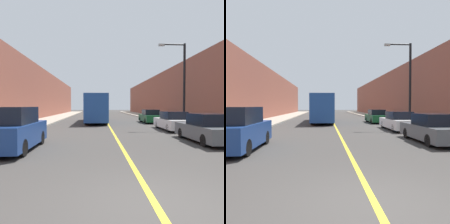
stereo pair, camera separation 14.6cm
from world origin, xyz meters
The scene contains 12 objects.
ground_plane centered at (0.00, 0.00, 0.00)m, with size 200.00×200.00×0.00m, color #3F3D3A.
sidewalk_left centered at (-7.74, 30.00, 0.07)m, with size 3.55×72.00×0.14m, color #A89E8C.
sidewalk_right centered at (7.74, 30.00, 0.07)m, with size 3.55×72.00×0.14m, color #A89E8C.
building_row_left centered at (-11.51, 30.00, 3.88)m, with size 4.00×72.00×7.76m, color brown.
building_row_right centered at (11.51, 30.00, 3.77)m, with size 4.00×72.00×7.54m, color brown.
road_center_line centered at (0.00, 30.00, 0.00)m, with size 0.16×72.00×0.01m, color gold.
bus centered at (-1.26, 21.91, 1.71)m, with size 2.43×10.55×3.20m.
parked_suv_left centered at (-4.89, 5.68, 0.88)m, with size 1.94×4.40×1.91m.
car_right_near centered at (4.73, 7.21, 0.70)m, with size 1.76×4.63×1.55m.
car_right_mid centered at (4.92, 13.08, 0.68)m, with size 1.83×4.78×1.51m.
car_right_far centered at (4.93, 20.64, 0.69)m, with size 1.81×4.63×1.53m.
street_lamp_right centered at (6.06, 14.04, 4.19)m, with size 2.35×0.24×7.11m.
Camera 2 is at (-1.00, -4.18, 1.96)m, focal length 35.00 mm.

